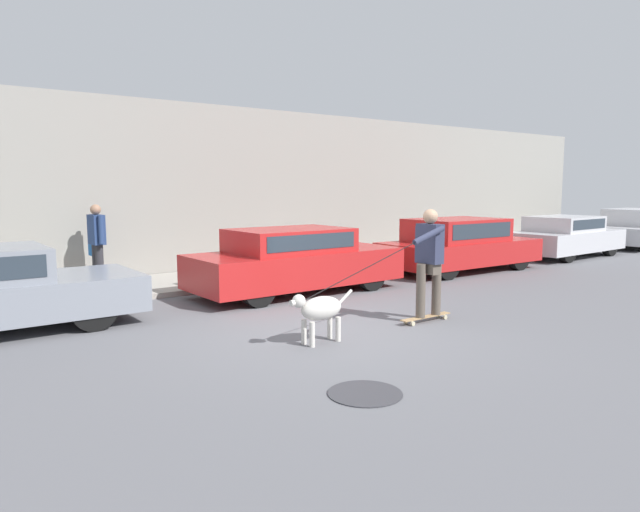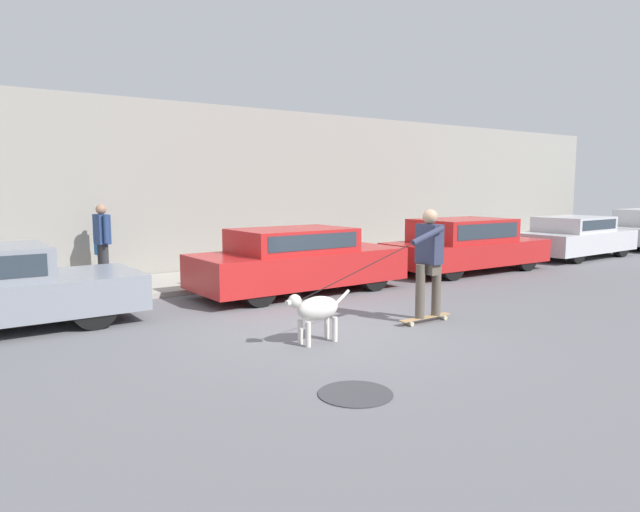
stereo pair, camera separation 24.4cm
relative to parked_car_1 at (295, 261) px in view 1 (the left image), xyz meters
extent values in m
plane|color=slate|center=(-1.12, -2.61, -0.62)|extent=(36.00, 36.00, 0.00)
cube|color=gray|center=(-1.12, 3.49, 1.36)|extent=(32.00, 0.30, 3.96)
cube|color=#A39E93|center=(-1.12, 2.16, -0.57)|extent=(30.00, 2.32, 0.10)
cylinder|color=black|center=(-3.97, 0.73, -0.28)|extent=(0.67, 0.20, 0.67)
cylinder|color=black|center=(-3.96, -0.71, -0.28)|extent=(0.67, 0.20, 0.67)
cylinder|color=black|center=(1.33, 0.72, -0.31)|extent=(0.63, 0.21, 0.63)
cylinder|color=black|center=(1.35, -0.69, -0.31)|extent=(0.63, 0.21, 0.63)
cylinder|color=black|center=(-1.27, 0.69, -0.31)|extent=(0.63, 0.21, 0.63)
cylinder|color=black|center=(-1.25, -0.72, -0.31)|extent=(0.63, 0.21, 0.63)
cube|color=#B21E1E|center=(0.04, 0.00, -0.12)|extent=(4.22, 1.71, 0.63)
cube|color=#B21E1E|center=(-0.13, 0.00, 0.42)|extent=(2.23, 1.52, 0.44)
cube|color=#28333D|center=(-0.12, -0.75, 0.44)|extent=(1.95, 0.04, 0.28)
cylinder|color=black|center=(6.18, 0.72, -0.29)|extent=(0.66, 0.22, 0.66)
cylinder|color=black|center=(6.14, -0.77, -0.29)|extent=(0.66, 0.22, 0.66)
cylinder|color=black|center=(3.60, 0.78, -0.29)|extent=(0.66, 0.22, 0.66)
cylinder|color=black|center=(3.56, -0.71, -0.29)|extent=(0.66, 0.22, 0.66)
cube|color=#B21E1E|center=(4.87, 0.00, -0.15)|extent=(4.20, 1.83, 0.55)
cube|color=#B21E1E|center=(4.70, 0.01, 0.39)|extent=(2.32, 1.61, 0.54)
cube|color=#28333D|center=(4.69, -0.78, 0.42)|extent=(2.01, 0.06, 0.35)
cylinder|color=black|center=(10.78, 0.75, -0.30)|extent=(0.65, 0.22, 0.64)
cylinder|color=black|center=(10.82, -0.67, -0.30)|extent=(0.65, 0.22, 0.64)
cylinder|color=black|center=(8.32, 0.67, -0.30)|extent=(0.65, 0.22, 0.64)
cylinder|color=black|center=(8.37, -0.75, -0.30)|extent=(0.65, 0.22, 0.64)
cube|color=#BCBCC1|center=(9.57, 0.00, -0.14)|extent=(4.02, 1.80, 0.57)
cube|color=#BCBCC1|center=(9.41, 0.00, 0.36)|extent=(2.09, 1.57, 0.43)
cube|color=#28333D|center=(9.44, -0.76, 0.38)|extent=(1.79, 0.07, 0.27)
cylinder|color=black|center=(15.39, 0.85, -0.29)|extent=(0.66, 0.22, 0.66)
cylinder|color=black|center=(12.86, 0.76, -0.29)|extent=(0.66, 0.22, 0.66)
cube|color=#BCBCC1|center=(14.15, 0.00, -0.15)|extent=(4.14, 1.98, 0.54)
cube|color=#BCBCC1|center=(13.99, 0.00, 0.40)|extent=(2.02, 1.73, 0.56)
cylinder|color=beige|center=(-1.94, -3.26, -0.45)|extent=(0.07, 0.07, 0.33)
cylinder|color=beige|center=(-1.95, -3.08, -0.45)|extent=(0.07, 0.07, 0.33)
cylinder|color=beige|center=(-1.49, -3.23, -0.45)|extent=(0.07, 0.07, 0.33)
cylinder|color=beige|center=(-1.50, -3.06, -0.45)|extent=(0.07, 0.07, 0.33)
ellipsoid|color=beige|center=(-1.72, -3.16, -0.16)|extent=(0.65, 0.35, 0.32)
sphere|color=beige|center=(-2.09, -3.18, -0.01)|extent=(0.18, 0.18, 0.18)
cylinder|color=beige|center=(-2.17, -3.18, -0.03)|extent=(0.10, 0.08, 0.08)
cylinder|color=beige|center=(-1.30, -3.14, -0.06)|extent=(0.26, 0.05, 0.20)
cylinder|color=beige|center=(-0.08, -3.24, -0.59)|extent=(0.07, 0.03, 0.07)
cylinder|color=beige|center=(-0.09, -3.09, -0.59)|extent=(0.07, 0.03, 0.07)
cylinder|color=beige|center=(0.63, -3.24, -0.59)|extent=(0.07, 0.03, 0.07)
cylinder|color=beige|center=(0.63, -3.09, -0.59)|extent=(0.07, 0.03, 0.07)
cube|color=#A88456|center=(0.27, -3.17, -0.54)|extent=(0.99, 0.12, 0.02)
cylinder|color=brown|center=(0.15, -3.17, -0.13)|extent=(0.14, 0.14, 0.82)
cylinder|color=brown|center=(0.49, -3.17, -0.13)|extent=(0.14, 0.14, 0.82)
cube|color=brown|center=(0.32, -3.17, 0.20)|extent=(0.17, 0.31, 0.16)
cube|color=#2D334C|center=(0.32, -3.17, 0.58)|extent=(0.20, 0.40, 0.60)
sphere|color=tan|center=(0.32, -3.17, 0.99)|extent=(0.22, 0.22, 0.22)
cylinder|color=#2D334C|center=(0.32, -2.92, 0.55)|extent=(0.09, 0.09, 0.57)
cylinder|color=#2D334C|center=(0.06, -3.39, 0.73)|extent=(0.57, 0.14, 0.27)
cylinder|color=black|center=(-1.15, -3.27, 0.30)|extent=(1.89, 0.20, 0.69)
cylinder|color=#28282D|center=(-2.97, 2.75, -0.12)|extent=(0.16, 0.16, 0.81)
cylinder|color=#28282D|center=(-2.96, 2.57, -0.12)|extent=(0.16, 0.16, 0.81)
cube|color=navy|center=(-2.96, 2.66, 0.58)|extent=(0.24, 0.46, 0.59)
cylinder|color=navy|center=(-2.97, 2.94, 0.60)|extent=(0.10, 0.10, 0.56)
cylinder|color=navy|center=(-2.95, 2.39, 0.60)|extent=(0.10, 0.10, 0.56)
sphere|color=#997056|center=(-2.96, 2.66, 0.98)|extent=(0.21, 0.21, 0.21)
cube|color=#1E569E|center=(-2.97, 2.94, 0.18)|extent=(0.11, 0.30, 0.28)
cylinder|color=#38383D|center=(-2.49, -4.93, -0.61)|extent=(0.75, 0.75, 0.01)
cylinder|color=gold|center=(2.49, 0.75, -0.31)|extent=(0.17, 0.17, 0.63)
sphere|color=gold|center=(2.49, 0.75, 0.05)|extent=(0.18, 0.18, 0.18)
camera|label=1|loc=(-6.11, -9.06, 1.44)|focal=32.00mm
camera|label=2|loc=(-5.91, -9.20, 1.44)|focal=32.00mm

